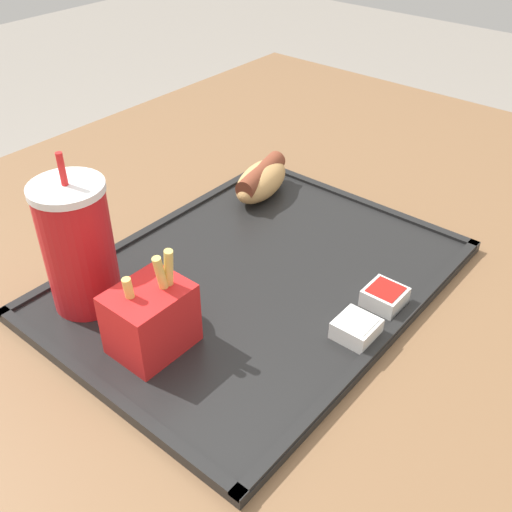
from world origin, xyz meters
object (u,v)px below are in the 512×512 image
Objects in this scene: soda_cup at (78,246)px; sauce_cup_mayo at (356,328)px; sauce_cup_ketchup at (385,296)px; fries_carton at (151,318)px; hot_dog_far at (261,179)px.

soda_cup reaches higher than sauce_cup_mayo.
sauce_cup_mayo and sauce_cup_ketchup have the same top height.
soda_cup is 0.12m from fries_carton.
fries_carton reaches higher than hot_dog_far.
hot_dog_far reaches higher than sauce_cup_mayo.
soda_cup reaches higher than fries_carton.
soda_cup is 4.43× the size of sauce_cup_ketchup.
sauce_cup_ketchup is at bearing 3.07° from sauce_cup_mayo.
sauce_cup_mayo is 1.00× the size of sauce_cup_ketchup.
sauce_cup_mayo is (-0.17, -0.27, -0.01)m from hot_dog_far.
fries_carton is 0.26m from sauce_cup_ketchup.
fries_carton reaches higher than sauce_cup_ketchup.
soda_cup is at bearing 118.47° from sauce_cup_mayo.
hot_dog_far is at bearing 68.80° from sauce_cup_ketchup.
sauce_cup_ketchup is at bearing -35.43° from fries_carton.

